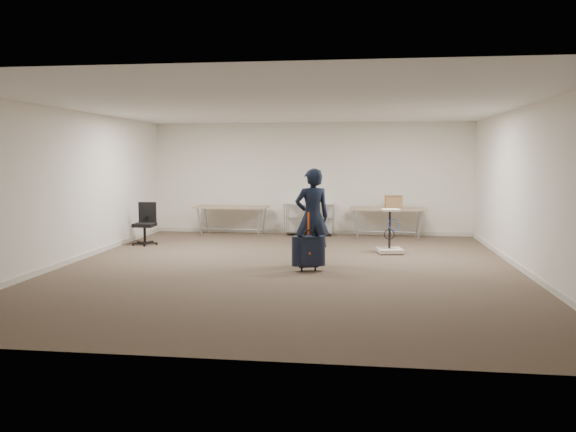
# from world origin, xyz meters

# --- Properties ---
(ground) EXTENTS (9.00, 9.00, 0.00)m
(ground) POSITION_xyz_m (0.00, 0.00, 0.00)
(ground) COLOR #4C3E2E
(ground) RESTS_ON ground
(room_shell) EXTENTS (8.00, 9.00, 9.00)m
(room_shell) POSITION_xyz_m (0.00, 1.38, 0.05)
(room_shell) COLOR white
(room_shell) RESTS_ON ground
(folding_table_left) EXTENTS (1.80, 0.75, 0.73)m
(folding_table_left) POSITION_xyz_m (-1.90, 3.95, 0.68)
(folding_table_left) COLOR #927E59
(folding_table_left) RESTS_ON ground
(folding_table_right) EXTENTS (1.80, 0.75, 0.73)m
(folding_table_right) POSITION_xyz_m (1.90, 3.95, 0.68)
(folding_table_right) COLOR #927E59
(folding_table_right) RESTS_ON ground
(wire_shelf) EXTENTS (1.22, 0.47, 0.80)m
(wire_shelf) POSITION_xyz_m (0.00, 4.20, 0.44)
(wire_shelf) COLOR silver
(wire_shelf) RESTS_ON ground
(person) EXTENTS (0.74, 0.61, 1.74)m
(person) POSITION_xyz_m (0.40, 0.38, 0.87)
(person) COLOR black
(person) RESTS_ON ground
(suitcase) EXTENTS (0.41, 0.30, 1.01)m
(suitcase) POSITION_xyz_m (0.39, -0.20, 0.34)
(suitcase) COLOR black
(suitcase) RESTS_ON ground
(office_chair) EXTENTS (0.57, 0.57, 0.94)m
(office_chair) POSITION_xyz_m (-3.49, 2.26, 0.28)
(office_chair) COLOR black
(office_chair) RESTS_ON ground
(equipment_cart) EXTENTS (0.57, 0.57, 0.90)m
(equipment_cart) POSITION_xyz_m (1.86, 1.79, 0.24)
(equipment_cart) COLOR beige
(equipment_cart) RESTS_ON ground
(cardboard_box) EXTENTS (0.40, 0.31, 0.29)m
(cardboard_box) POSITION_xyz_m (2.04, 3.99, 0.88)
(cardboard_box) COLOR olive
(cardboard_box) RESTS_ON folding_table_right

